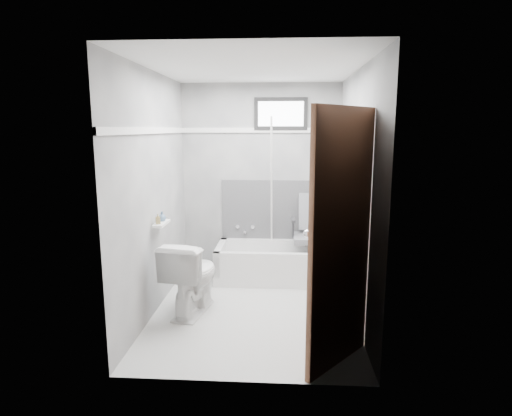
# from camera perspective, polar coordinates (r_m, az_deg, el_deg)

# --- Properties ---
(floor) EXTENTS (2.60, 2.60, 0.00)m
(floor) POSITION_cam_1_polar(r_m,az_deg,el_deg) (4.55, -0.28, -13.31)
(floor) COLOR white
(floor) RESTS_ON ground
(ceiling) EXTENTS (2.60, 2.60, 0.00)m
(ceiling) POSITION_cam_1_polar(r_m,az_deg,el_deg) (4.20, -0.32, 18.23)
(ceiling) COLOR silver
(ceiling) RESTS_ON floor
(wall_back) EXTENTS (2.00, 0.02, 2.40)m
(wall_back) POSITION_cam_1_polar(r_m,az_deg,el_deg) (5.49, 0.62, 3.85)
(wall_back) COLOR slate
(wall_back) RESTS_ON floor
(wall_front) EXTENTS (2.00, 0.02, 2.40)m
(wall_front) POSITION_cam_1_polar(r_m,az_deg,el_deg) (2.93, -2.02, -2.01)
(wall_front) COLOR slate
(wall_front) RESTS_ON floor
(wall_left) EXTENTS (0.02, 2.60, 2.40)m
(wall_left) POSITION_cam_1_polar(r_m,az_deg,el_deg) (4.39, -13.44, 1.89)
(wall_left) COLOR slate
(wall_left) RESTS_ON floor
(wall_right) EXTENTS (0.02, 2.60, 2.40)m
(wall_right) POSITION_cam_1_polar(r_m,az_deg,el_deg) (4.26, 13.25, 1.64)
(wall_right) COLOR slate
(wall_right) RESTS_ON floor
(bathtub) EXTENTS (1.50, 0.70, 0.42)m
(bathtub) POSITION_cam_1_polar(r_m,az_deg,el_deg) (5.33, 2.88, -7.26)
(bathtub) COLOR white
(bathtub) RESTS_ON floor
(office_chair) EXTENTS (0.54, 0.54, 0.92)m
(office_chair) POSITION_cam_1_polar(r_m,az_deg,el_deg) (5.29, 7.48, -3.29)
(office_chair) COLOR slate
(office_chair) RESTS_ON bathtub
(toilet) EXTENTS (0.56, 0.83, 0.75)m
(toilet) POSITION_cam_1_polar(r_m,az_deg,el_deg) (4.40, -8.55, -9.01)
(toilet) COLOR white
(toilet) RESTS_ON floor
(door) EXTENTS (0.78, 0.78, 2.00)m
(door) POSITION_cam_1_polar(r_m,az_deg,el_deg) (3.07, 16.67, -5.75)
(door) COLOR brown
(door) RESTS_ON floor
(window) EXTENTS (0.66, 0.04, 0.40)m
(window) POSITION_cam_1_polar(r_m,az_deg,el_deg) (5.44, 3.33, 12.42)
(window) COLOR black
(window) RESTS_ON wall_back
(backerboard) EXTENTS (1.50, 0.02, 0.78)m
(backerboard) POSITION_cam_1_polar(r_m,az_deg,el_deg) (5.54, 3.19, -0.30)
(backerboard) COLOR #4C4C4F
(backerboard) RESTS_ON wall_back
(trim_back) EXTENTS (2.00, 0.02, 0.06)m
(trim_back) POSITION_cam_1_polar(r_m,az_deg,el_deg) (5.44, 0.63, 10.33)
(trim_back) COLOR white
(trim_back) RESTS_ON wall_back
(trim_left) EXTENTS (0.02, 2.60, 0.06)m
(trim_left) POSITION_cam_1_polar(r_m,az_deg,el_deg) (4.34, -13.63, 10.00)
(trim_left) COLOR white
(trim_left) RESTS_ON wall_left
(pole) EXTENTS (0.02, 0.62, 1.86)m
(pole) POSITION_cam_1_polar(r_m,az_deg,el_deg) (5.27, 2.09, 1.92)
(pole) COLOR white
(pole) RESTS_ON bathtub
(shelf) EXTENTS (0.10, 0.32, 0.02)m
(shelf) POSITION_cam_1_polar(r_m,az_deg,el_deg) (4.40, -12.49, -2.02)
(shelf) COLOR white
(shelf) RESTS_ON wall_left
(soap_bottle_a) EXTENTS (0.06, 0.06, 0.10)m
(soap_bottle_a) POSITION_cam_1_polar(r_m,az_deg,el_deg) (4.32, -12.94, -1.40)
(soap_bottle_a) COLOR #96824B
(soap_bottle_a) RESTS_ON shelf
(soap_bottle_b) EXTENTS (0.11, 0.11, 0.10)m
(soap_bottle_b) POSITION_cam_1_polar(r_m,az_deg,el_deg) (4.45, -12.43, -1.10)
(soap_bottle_b) COLOR slate
(soap_bottle_b) RESTS_ON shelf
(faucet) EXTENTS (0.26, 0.10, 0.16)m
(faucet) POSITION_cam_1_polar(r_m,az_deg,el_deg) (5.59, -1.46, -2.80)
(faucet) COLOR silver
(faucet) RESTS_ON wall_back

